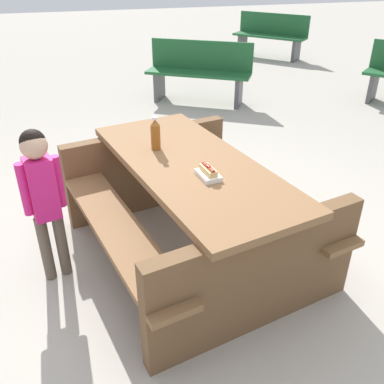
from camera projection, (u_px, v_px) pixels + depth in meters
The scene contains 7 objects.
ground_plane at pixel (192, 253), 3.18m from camera, with size 30.00×30.00×0.00m, color #ADA599.
picnic_table at pixel (192, 202), 2.96m from camera, with size 2.06×1.76×0.75m.
soda_bottle at pixel (156, 134), 2.94m from camera, with size 0.07×0.07×0.24m.
hotdog_tray at pixel (208, 173), 2.61m from camera, with size 0.19×0.13×0.08m.
child_in_coat at pixel (42, 189), 2.63m from camera, with size 0.19×0.26×1.07m.
park_bench_near at pixel (199, 71), 6.15m from camera, with size 1.11×1.49×0.85m.
park_bench_far at pixel (271, 35), 8.76m from camera, with size 1.38×1.31×0.85m.
Camera 1 is at (2.44, -0.68, 1.97)m, focal length 39.76 mm.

